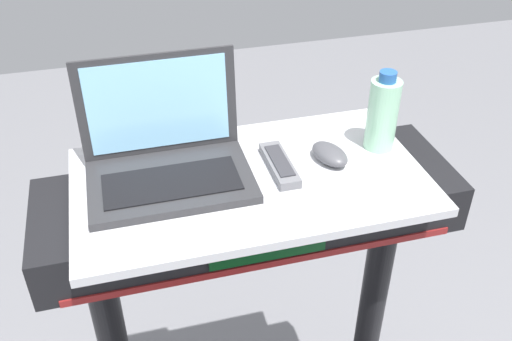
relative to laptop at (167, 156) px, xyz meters
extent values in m
cylinder|color=black|center=(0.50, -0.05, -0.61)|extent=(0.07, 0.07, 0.87)
cube|color=black|center=(0.16, -0.05, -0.12)|extent=(0.90, 0.28, 0.11)
cube|color=#0C3F19|center=(0.16, -0.19, -0.12)|extent=(0.24, 0.01, 0.06)
cube|color=maroon|center=(0.16, -0.19, -0.17)|extent=(0.81, 0.00, 0.02)
cube|color=silver|center=(0.16, -0.05, -0.06)|extent=(0.73, 0.42, 0.02)
cube|color=#2D2D30|center=(0.00, -0.04, -0.04)|extent=(0.33, 0.22, 0.02)
cube|color=black|center=(0.00, -0.05, -0.03)|extent=(0.27, 0.12, 0.00)
cube|color=#2D2D30|center=(0.00, 0.08, 0.08)|extent=(0.33, 0.03, 0.22)
cube|color=#8CCCF2|center=(0.00, 0.08, 0.08)|extent=(0.29, 0.02, 0.19)
ellipsoid|color=#4C4C51|center=(0.35, -0.04, -0.03)|extent=(0.09, 0.11, 0.03)
cylinder|color=#9EDBB2|center=(0.47, -0.01, 0.03)|extent=(0.07, 0.07, 0.16)
cylinder|color=#2659A5|center=(0.47, -0.01, 0.12)|extent=(0.04, 0.04, 0.02)
cube|color=slate|center=(0.23, -0.04, -0.04)|extent=(0.05, 0.16, 0.02)
cube|color=#333338|center=(0.23, -0.04, -0.03)|extent=(0.03, 0.12, 0.00)
camera|label=1|loc=(-0.08, -1.00, 0.65)|focal=40.24mm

